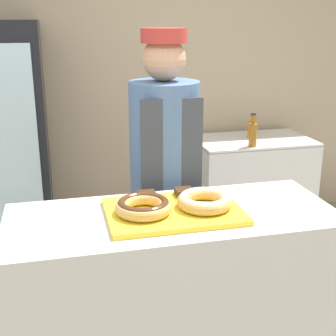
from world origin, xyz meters
name	(u,v)px	position (x,y,z in m)	size (l,w,h in m)	color
wall_back	(111,74)	(0.00, 2.13, 1.35)	(8.00, 0.06, 2.70)	tan
display_counter	(173,309)	(0.00, 0.00, 0.49)	(1.45, 0.59, 0.97)	beige
serving_tray	(173,211)	(0.00, 0.00, 0.99)	(0.58, 0.41, 0.02)	yellow
donut_chocolate_glaze	(143,206)	(-0.14, -0.02, 1.03)	(0.24, 0.24, 0.06)	tan
donut_light_glaze	(204,200)	(0.14, -0.02, 1.03)	(0.24, 0.24, 0.06)	tan
brownie_back_left	(147,195)	(-0.09, 0.15, 1.01)	(0.08, 0.08, 0.03)	#382111
brownie_back_right	(184,192)	(0.09, 0.15, 1.01)	(0.08, 0.08, 0.03)	#382111
baker_person	(165,181)	(0.09, 0.57, 0.92)	(0.38, 0.38, 1.75)	#4C4C51
beverage_fridge	(5,144)	(-0.86, 1.75, 0.89)	(0.62, 0.65, 1.78)	black
chest_freezer	(251,184)	(1.15, 1.75, 0.41)	(0.98, 0.60, 0.82)	silver
bottle_amber	(253,134)	(1.04, 1.52, 0.92)	(0.06, 0.06, 0.27)	#99661E
bottle_orange	(252,129)	(1.15, 1.79, 0.90)	(0.07, 0.07, 0.21)	orange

